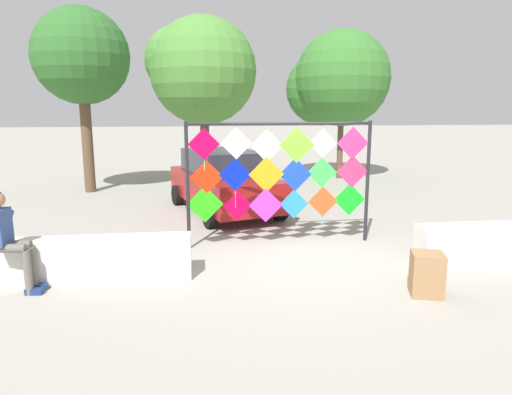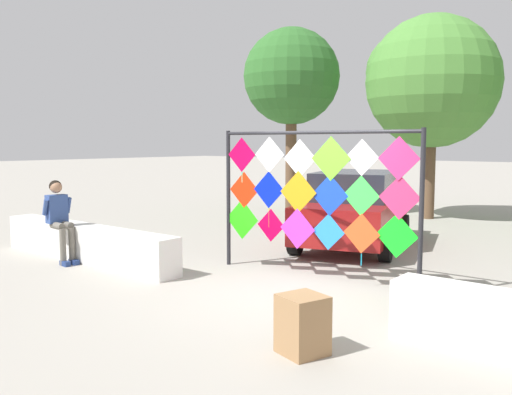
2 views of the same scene
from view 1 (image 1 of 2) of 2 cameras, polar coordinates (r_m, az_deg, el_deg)
The scene contains 9 objects.
ground at distance 8.10m, azimuth 5.95°, elevation -8.05°, with size 120.00×120.00×0.00m, color #9E998E.
plaza_ledge_left at distance 7.84m, azimuth -25.64°, elevation -7.21°, with size 4.69×0.50×0.67m, color silver.
kite_display_rack at distance 8.79m, azimuth 3.04°, elevation 3.39°, with size 3.62×0.17×2.41m.
seated_vendor at distance 7.43m, azimuth -28.56°, elevation -3.97°, with size 0.69×0.54×1.52m.
parked_car at distance 11.77m, azimuth -4.03°, elevation 2.07°, with size 2.89×4.42×1.59m.
cardboard_box_large at distance 7.08m, azimuth 20.56°, elevation -8.94°, with size 0.44×0.43×0.62m, color #9E754C.
tree_palm_like at distance 18.00m, azimuth 9.84°, elevation 14.00°, with size 3.68×4.02×5.48m.
tree_broadleaf at distance 16.79m, azimuth -7.20°, elevation 15.63°, with size 3.93×3.76×5.81m.
tree_far_right at distance 15.44m, azimuth -21.13°, elevation 15.96°, with size 2.91×2.91×5.66m.
Camera 1 is at (-1.81, -7.44, 2.66)m, focal length 32.03 mm.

